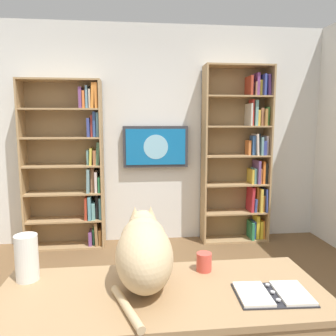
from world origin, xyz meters
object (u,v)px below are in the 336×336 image
(wall_mounted_tv, at_px, (156,147))
(coffee_mug, at_px, (204,262))
(open_binder, at_px, (273,294))
(cat, at_px, (144,249))
(paper_towel_roll, at_px, (27,258))
(bookshelf_right, at_px, (73,166))
(bookshelf_left, at_px, (243,155))
(desk, at_px, (163,316))

(wall_mounted_tv, height_order, coffee_mug, wall_mounted_tv)
(open_binder, bearing_deg, cat, -18.44)
(paper_towel_roll, xyz_separation_m, coffee_mug, (-0.89, -0.00, -0.07))
(open_binder, bearing_deg, bookshelf_right, -63.39)
(bookshelf_left, height_order, bookshelf_right, bookshelf_left)
(bookshelf_left, height_order, desk, bookshelf_left)
(bookshelf_left, distance_m, desk, 2.92)
(paper_towel_roll, height_order, coffee_mug, paper_towel_roll)
(wall_mounted_tv, height_order, open_binder, wall_mounted_tv)
(cat, height_order, paper_towel_roll, cat)
(wall_mounted_tv, relative_size, open_binder, 2.37)
(desk, distance_m, open_binder, 0.51)
(wall_mounted_tv, distance_m, desk, 2.74)
(desk, bearing_deg, bookshelf_left, -116.09)
(wall_mounted_tv, bearing_deg, coffee_mug, 91.84)
(cat, bearing_deg, desk, 124.03)
(cat, bearing_deg, wall_mounted_tv, -95.36)
(bookshelf_right, relative_size, wall_mounted_tv, 2.48)
(wall_mounted_tv, bearing_deg, desk, 86.59)
(bookshelf_left, relative_size, coffee_mug, 22.91)
(coffee_mug, bearing_deg, open_binder, 132.06)
(bookshelf_right, bearing_deg, desk, 107.99)
(wall_mounted_tv, relative_size, coffee_mug, 8.43)
(cat, xyz_separation_m, coffee_mug, (-0.32, -0.09, -0.12))
(open_binder, bearing_deg, bookshelf_left, -106.24)
(bookshelf_left, distance_m, open_binder, 2.79)
(bookshelf_right, relative_size, paper_towel_roll, 8.70)
(bookshelf_left, height_order, cat, bookshelf_left)
(open_binder, bearing_deg, wall_mounted_tv, -83.07)
(bookshelf_right, xyz_separation_m, wall_mounted_tv, (-1.00, -0.08, 0.21))
(cat, height_order, coffee_mug, cat)
(bookshelf_left, height_order, open_binder, bookshelf_left)
(desk, distance_m, coffee_mug, 0.35)
(paper_towel_roll, bearing_deg, cat, 171.50)
(open_binder, relative_size, paper_towel_roll, 1.48)
(bookshelf_left, relative_size, desk, 1.44)
(wall_mounted_tv, bearing_deg, cat, 84.64)
(bookshelf_right, distance_m, wall_mounted_tv, 1.03)
(desk, bearing_deg, cat, -55.97)
(bookshelf_left, height_order, wall_mounted_tv, bookshelf_left)
(bookshelf_right, bearing_deg, open_binder, 116.61)
(wall_mounted_tv, relative_size, desk, 0.53)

